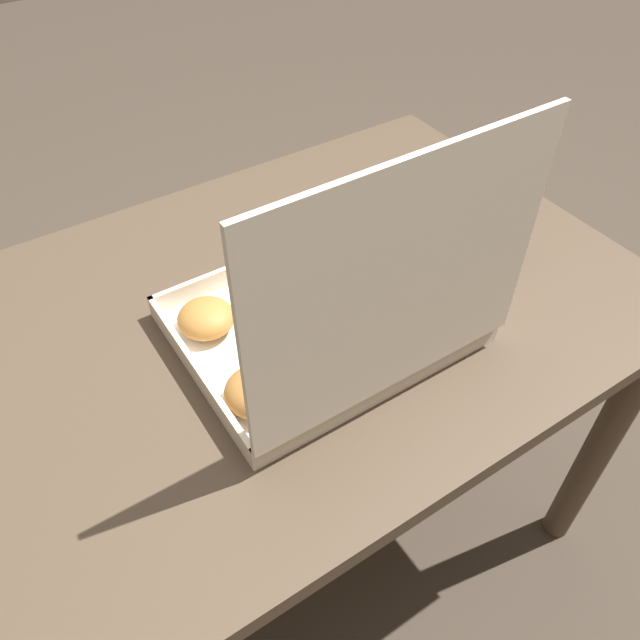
{
  "coord_description": "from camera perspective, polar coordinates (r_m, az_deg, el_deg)",
  "views": [
    {
      "loc": [
        0.36,
        0.6,
        1.36
      ],
      "look_at": [
        0.01,
        0.07,
        0.73
      ],
      "focal_mm": 35.0,
      "sensor_mm": 36.0,
      "label": 1
    }
  ],
  "objects": [
    {
      "name": "coffee_mug",
      "position": [
        1.04,
        14.47,
        8.14
      ],
      "size": [
        0.07,
        0.07,
        0.1
      ],
      "color": "#232328",
      "rests_on": "dining_table"
    },
    {
      "name": "donut_box",
      "position": [
        0.84,
        1.42,
        0.77
      ],
      "size": [
        0.39,
        0.32,
        0.36
      ],
      "color": "silver",
      "rests_on": "dining_table"
    },
    {
      "name": "ground_plane",
      "position": [
        1.53,
        -1.19,
        -17.85
      ],
      "size": [
        8.0,
        8.0,
        0.0
      ],
      "primitive_type": "plane",
      "color": "#42382D"
    },
    {
      "name": "dining_table",
      "position": [
        1.03,
        -1.67,
        -2.48
      ],
      "size": [
        1.04,
        0.75,
        0.71
      ],
      "color": "#4C3D2D",
      "rests_on": "ground_plane"
    }
  ]
}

